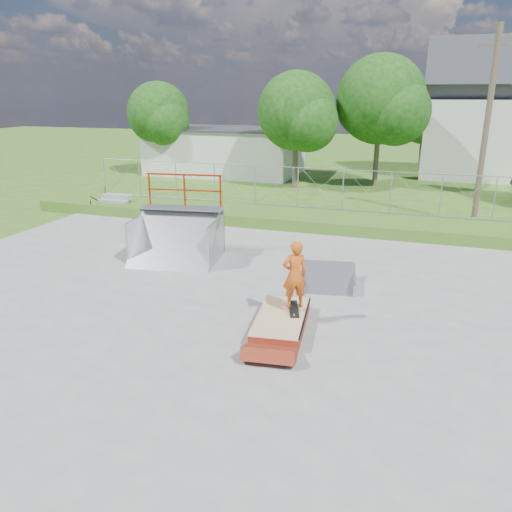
# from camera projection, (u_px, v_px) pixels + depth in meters

# --- Properties ---
(ground) EXTENTS (120.00, 120.00, 0.00)m
(ground) POSITION_uv_depth(u_px,v_px,m) (201.00, 309.00, 13.09)
(ground) COLOR #31621C
(ground) RESTS_ON ground
(concrete_pad) EXTENTS (20.00, 16.00, 0.04)m
(concrete_pad) POSITION_uv_depth(u_px,v_px,m) (201.00, 308.00, 13.08)
(concrete_pad) COLOR gray
(concrete_pad) RESTS_ON ground
(grass_berm) EXTENTS (24.00, 3.00, 0.50)m
(grass_berm) POSITION_uv_depth(u_px,v_px,m) (292.00, 218.00, 21.58)
(grass_berm) COLOR #31621C
(grass_berm) RESTS_ON ground
(grind_box) EXTENTS (1.40, 2.47, 0.35)m
(grind_box) POSITION_uv_depth(u_px,v_px,m) (281.00, 322.00, 11.91)
(grind_box) COLOR maroon
(grind_box) RESTS_ON concrete_pad
(quarter_pipe) EXTENTS (3.05, 2.68, 2.76)m
(quarter_pipe) POSITION_uv_depth(u_px,v_px,m) (175.00, 221.00, 16.36)
(quarter_pipe) COLOR #9C9EA4
(quarter_pipe) RESTS_ON concrete_pad
(flat_bank_ramp) EXTENTS (1.81, 1.90, 0.48)m
(flat_bank_ramp) POSITION_uv_depth(u_px,v_px,m) (328.00, 279.00, 14.53)
(flat_bank_ramp) COLOR #9C9EA4
(flat_bank_ramp) RESTS_ON concrete_pad
(skateboard) EXTENTS (0.46, 0.82, 0.13)m
(skateboard) POSITION_uv_depth(u_px,v_px,m) (294.00, 309.00, 12.08)
(skateboard) COLOR black
(skateboard) RESTS_ON grind_box
(skater) EXTENTS (0.72, 0.65, 1.65)m
(skater) POSITION_uv_depth(u_px,v_px,m) (295.00, 278.00, 11.82)
(skater) COLOR #CF5315
(skater) RESTS_ON grind_box
(concrete_stairs) EXTENTS (1.50, 1.60, 0.80)m
(concrete_stairs) POSITION_uv_depth(u_px,v_px,m) (112.00, 205.00, 23.35)
(concrete_stairs) COLOR gray
(concrete_stairs) RESTS_ON ground
(chain_link_fence) EXTENTS (20.00, 0.06, 1.80)m
(chain_link_fence) POSITION_uv_depth(u_px,v_px,m) (298.00, 187.00, 22.13)
(chain_link_fence) COLOR #93979B
(chain_link_fence) RESTS_ON grass_berm
(utility_building_flat) EXTENTS (10.00, 6.00, 3.00)m
(utility_building_flat) POSITION_uv_depth(u_px,v_px,m) (226.00, 152.00, 34.86)
(utility_building_flat) COLOR silver
(utility_building_flat) RESTS_ON ground
(gable_house) EXTENTS (8.40, 6.08, 8.94)m
(gable_house) POSITION_uv_depth(u_px,v_px,m) (489.00, 118.00, 32.67)
(gable_house) COLOR silver
(gable_house) RESTS_ON ground
(utility_pole) EXTENTS (0.24, 0.24, 8.00)m
(utility_pole) POSITION_uv_depth(u_px,v_px,m) (486.00, 129.00, 20.43)
(utility_pole) COLOR brown
(utility_pole) RESTS_ON ground
(tree_left_near) EXTENTS (4.76, 4.48, 6.65)m
(tree_left_near) POSITION_uv_depth(u_px,v_px,m) (300.00, 114.00, 28.38)
(tree_left_near) COLOR brown
(tree_left_near) RESTS_ON ground
(tree_center) EXTENTS (5.44, 5.12, 7.60)m
(tree_center) POSITION_uv_depth(u_px,v_px,m) (385.00, 103.00, 28.62)
(tree_center) COLOR brown
(tree_center) RESTS_ON ground
(tree_left_far) EXTENTS (4.42, 4.16, 6.18)m
(tree_left_far) POSITION_uv_depth(u_px,v_px,m) (161.00, 116.00, 33.28)
(tree_left_far) COLOR brown
(tree_left_far) RESTS_ON ground
(tree_back_mid) EXTENTS (4.08, 3.84, 5.70)m
(tree_back_mid) POSITION_uv_depth(u_px,v_px,m) (428.00, 119.00, 35.54)
(tree_back_mid) COLOR brown
(tree_back_mid) RESTS_ON ground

